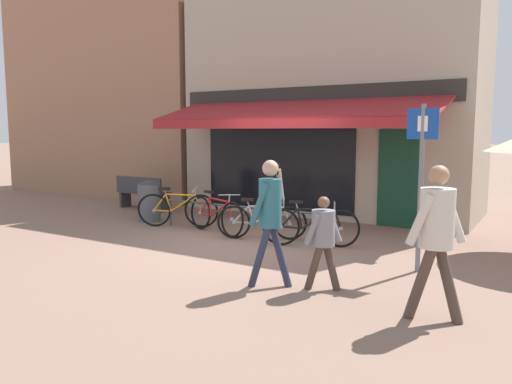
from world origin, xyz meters
The scene contains 14 objects.
ground_plane centered at (0.00, 0.00, 0.00)m, with size 160.00×160.00×0.00m, color #846656.
shop_front centered at (-0.15, 4.61, 3.13)m, with size 7.21×4.69×6.29m.
neighbour_building centered at (-7.86, 5.13, 3.36)m, with size 7.80×4.00×6.72m.
bike_rack_rail centered at (-0.47, 0.81, 0.48)m, with size 3.85×0.04×0.57m.
bicycle_orange centered at (-2.03, 0.66, 0.39)m, with size 1.67×0.89×0.90m.
bicycle_red centered at (-0.98, 0.60, 0.38)m, with size 1.72×0.67×0.85m.
bicycle_silver centered at (0.12, 0.55, 0.35)m, with size 1.59×0.80×0.79m.
bicycle_black centered at (1.16, 0.52, 0.37)m, with size 1.65×0.81×0.83m.
pedestrian_adult centered at (1.70, -1.91, 1.05)m, with size 0.54×0.55×1.70m.
pedestrian_child centered at (2.35, -1.67, 0.74)m, with size 0.45×0.47×1.24m.
pedestrian_second_adult centered at (3.82, -2.03, 1.04)m, with size 0.64×0.49×1.72m.
litter_bin centered at (-3.08, 0.92, 0.48)m, with size 0.52×0.52×0.96m.
parking_sign centered at (3.21, -0.16, 1.49)m, with size 0.44×0.07×2.44m.
park_bench centered at (-4.45, 2.12, 0.46)m, with size 1.61×0.49×0.87m.
Camera 1 is at (4.87, -7.52, 2.05)m, focal length 35.00 mm.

